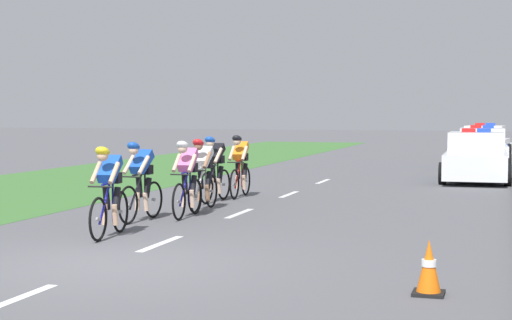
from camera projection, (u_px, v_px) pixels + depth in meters
ground_plane at (109, 264)px, 11.18m from camera, size 160.00×160.00×0.00m
grass_verge at (111, 175)px, 26.64m from camera, size 7.00×60.00×0.01m
lane_markings_centre at (240, 213)px, 16.66m from camera, size 0.14×17.60×0.01m
cyclist_lead at (109, 190)px, 13.49m from camera, size 0.45×1.72×1.56m
cyclist_second at (141, 180)px, 15.45m from camera, size 0.43×1.72×1.56m
cyclist_third at (187, 178)px, 16.01m from camera, size 0.43×1.72×1.56m
cyclist_fourth at (203, 173)px, 17.13m from camera, size 0.42×1.72×1.56m
cyclist_fifth at (240, 165)px, 19.73m from camera, size 0.42×1.72×1.56m
cyclist_sixth at (215, 168)px, 18.75m from camera, size 0.44×1.72×1.56m
police_car_nearest at (476, 159)px, 24.28m from camera, size 2.05×4.43×1.59m
police_car_second at (482, 150)px, 30.09m from camera, size 2.13×4.47×1.59m
police_car_third at (485, 144)px, 35.41m from camera, size 2.25×4.52×1.59m
traffic_cone_near at (429, 268)px, 9.25m from camera, size 0.36×0.36×0.64m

